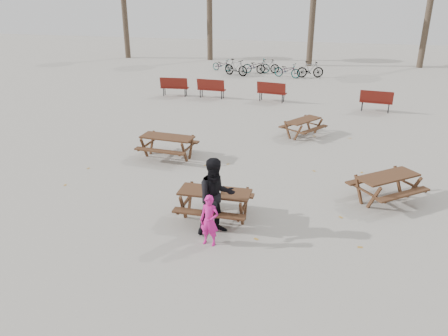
% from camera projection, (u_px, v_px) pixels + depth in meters
% --- Properties ---
extents(ground, '(80.00, 80.00, 0.00)m').
position_uv_depth(ground, '(215.00, 218.00, 11.23)').
color(ground, gray).
rests_on(ground, ground).
extents(main_picnic_table, '(1.80, 1.45, 0.78)m').
position_uv_depth(main_picnic_table, '(215.00, 198.00, 11.00)').
color(main_picnic_table, '#362413').
rests_on(main_picnic_table, ground).
extents(food_tray, '(0.18, 0.11, 0.03)m').
position_uv_depth(food_tray, '(217.00, 192.00, 10.83)').
color(food_tray, white).
rests_on(food_tray, main_picnic_table).
extents(bread_roll, '(0.14, 0.06, 0.05)m').
position_uv_depth(bread_roll, '(217.00, 191.00, 10.82)').
color(bread_roll, tan).
rests_on(bread_roll, food_tray).
extents(soda_bottle, '(0.07, 0.07, 0.17)m').
position_uv_depth(soda_bottle, '(215.00, 191.00, 10.76)').
color(soda_bottle, silver).
rests_on(soda_bottle, main_picnic_table).
extents(child, '(0.48, 0.35, 1.23)m').
position_uv_depth(child, '(209.00, 221.00, 9.88)').
color(child, '#D61A89').
rests_on(child, ground).
extents(adult, '(1.17, 1.11, 1.91)m').
position_uv_depth(adult, '(216.00, 197.00, 10.23)').
color(adult, black).
rests_on(adult, ground).
extents(picnic_table_east, '(2.25, 2.20, 0.75)m').
position_uv_depth(picnic_table_east, '(386.00, 188.00, 12.04)').
color(picnic_table_east, '#362413').
rests_on(picnic_table_east, ground).
extents(picnic_table_north, '(1.93, 1.61, 0.78)m').
position_uv_depth(picnic_table_north, '(168.00, 147.00, 15.08)').
color(picnic_table_north, '#362413').
rests_on(picnic_table_north, ground).
extents(picnic_table_far, '(1.91, 1.99, 0.67)m').
position_uv_depth(picnic_table_far, '(303.00, 128.00, 17.32)').
color(picnic_table_far, '#362413').
rests_on(picnic_table_far, ground).
extents(park_bench_row, '(11.96, 1.50, 1.03)m').
position_uv_depth(park_bench_row, '(255.00, 92.00, 22.50)').
color(park_bench_row, maroon).
rests_on(park_bench_row, ground).
extents(bicycle_row, '(7.91, 2.63, 1.08)m').
position_uv_depth(bicycle_row, '(264.00, 67.00, 29.34)').
color(bicycle_row, black).
rests_on(bicycle_row, ground).
extents(fallen_leaves, '(11.00, 11.00, 0.01)m').
position_uv_depth(fallen_leaves, '(251.00, 181.00, 13.37)').
color(fallen_leaves, '#AE7D29').
rests_on(fallen_leaves, ground).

